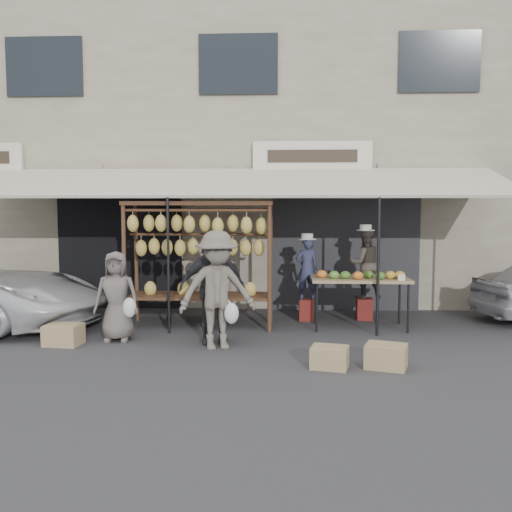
{
  "coord_description": "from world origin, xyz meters",
  "views": [
    {
      "loc": [
        0.97,
        -8.29,
        2.19
      ],
      "look_at": [
        0.47,
        1.4,
        1.3
      ],
      "focal_mm": 40.0,
      "sensor_mm": 36.0,
      "label": 1
    }
  ],
  "objects": [
    {
      "name": "vendor_right",
      "position": [
        2.47,
        2.47,
        1.07
      ],
      "size": [
        0.71,
        0.59,
        1.32
      ],
      "primitive_type": "imported",
      "rotation": [
        0.0,
        0.0,
        3.29
      ],
      "color": "#4A413B",
      "rests_on": "stool_right"
    },
    {
      "name": "customer_left",
      "position": [
        -1.72,
        0.57,
        0.72
      ],
      "size": [
        0.73,
        0.5,
        1.44
      ],
      "primitive_type": "imported",
      "rotation": [
        0.0,
        0.0,
        0.06
      ],
      "color": "#605854",
      "rests_on": "ground_plane"
    },
    {
      "name": "customer_mid",
      "position": [
        -0.17,
        0.51,
        0.88
      ],
      "size": [
        1.1,
        0.66,
        1.76
      ],
      "primitive_type": "imported",
      "rotation": [
        0.0,
        0.0,
        0.24
      ],
      "color": "#2A2A2E",
      "rests_on": "ground_plane"
    },
    {
      "name": "customer_right",
      "position": [
        -0.06,
        0.17,
        0.89
      ],
      "size": [
        1.3,
        0.98,
        1.79
      ],
      "primitive_type": "imported",
      "rotation": [
        0.0,
        0.0,
        0.31
      ],
      "color": "#6C635A",
      "rests_on": "ground_plane"
    },
    {
      "name": "crate_near_b",
      "position": [
        2.32,
        -0.75,
        0.16
      ],
      "size": [
        0.63,
        0.55,
        0.32
      ],
      "primitive_type": "cube",
      "rotation": [
        0.0,
        0.0,
        -0.31
      ],
      "color": "tan",
      "rests_on": "ground_plane"
    },
    {
      "name": "awning",
      "position": [
        0.01,
        2.28,
        2.57
      ],
      "size": [
        10.0,
        2.35,
        2.92
      ],
      "color": "beige",
      "rests_on": "ground_plane"
    },
    {
      "name": "vendor_left",
      "position": [
        1.37,
        2.36,
        0.98
      ],
      "size": [
        0.47,
        0.35,
        1.16
      ],
      "primitive_type": "imported",
      "rotation": [
        0.0,
        0.0,
        3.31
      ],
      "color": "#323557",
      "rests_on": "stool_left"
    },
    {
      "name": "stool_right",
      "position": [
        2.47,
        2.47,
        0.2
      ],
      "size": [
        0.33,
        0.33,
        0.41
      ],
      "primitive_type": "cube",
      "rotation": [
        0.0,
        0.0,
        0.14
      ],
      "color": "maroon",
      "rests_on": "ground_plane"
    },
    {
      "name": "produce_table",
      "position": [
        2.28,
        1.66,
        0.88
      ],
      "size": [
        1.7,
        0.9,
        1.04
      ],
      "color": "tan",
      "rests_on": "ground_plane"
    },
    {
      "name": "crate_far",
      "position": [
        -2.47,
        0.24,
        0.16
      ],
      "size": [
        0.58,
        0.46,
        0.32
      ],
      "primitive_type": "cube",
      "rotation": [
        0.0,
        0.0,
        -0.1
      ],
      "color": "tan",
      "rests_on": "ground_plane"
    },
    {
      "name": "stool_left",
      "position": [
        1.37,
        2.36,
        0.2
      ],
      "size": [
        0.3,
        0.3,
        0.4
      ],
      "primitive_type": "cube",
      "rotation": [
        0.0,
        0.0,
        -0.06
      ],
      "color": "maroon",
      "rests_on": "ground_plane"
    },
    {
      "name": "shophouse",
      "position": [
        -0.0,
        6.5,
        3.65
      ],
      "size": [
        24.0,
        6.15,
        7.3
      ],
      "color": "#B3A48C",
      "rests_on": "ground_plane"
    },
    {
      "name": "banana_rack",
      "position": [
        -0.55,
        1.66,
        1.57
      ],
      "size": [
        2.6,
        0.9,
        2.24
      ],
      "color": "#4B2F1E",
      "rests_on": "ground_plane"
    },
    {
      "name": "ground_plane",
      "position": [
        0.0,
        0.0,
        0.0
      ],
      "size": [
        90.0,
        90.0,
        0.0
      ],
      "primitive_type": "plane",
      "color": "#2D2D30"
    },
    {
      "name": "crate_near_a",
      "position": [
        1.57,
        -0.8,
        0.14
      ],
      "size": [
        0.55,
        0.46,
        0.29
      ],
      "primitive_type": "cube",
      "rotation": [
        0.0,
        0.0,
        -0.23
      ],
      "color": "tan",
      "rests_on": "ground_plane"
    }
  ]
}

